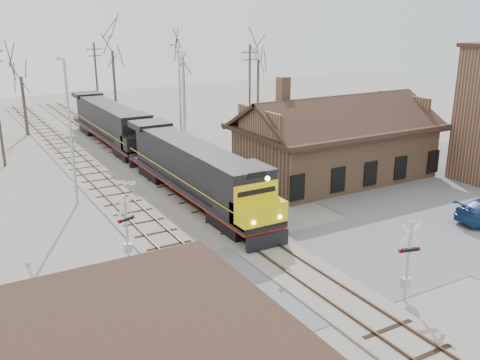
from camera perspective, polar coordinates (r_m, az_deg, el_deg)
name	(u,v)px	position (r m, az deg, el deg)	size (l,w,h in m)	color
ground	(300,272)	(27.20, 6.43, -9.77)	(140.00, 140.00, 0.00)	gray
road	(300,272)	(27.19, 6.43, -9.74)	(60.00, 9.00, 0.03)	#5C5C61
parking_lot	(470,192)	(41.95, 23.32, -1.22)	(22.00, 26.00, 0.03)	#5C5C61
track_main	(179,189)	(39.29, -6.55, -1.00)	(3.40, 90.00, 0.24)	gray
track_siding	(119,200)	(37.85, -12.81, -2.05)	(3.40, 90.00, 0.24)	gray
depot	(335,147)	(42.29, 10.10, 3.47)	(15.20, 9.31, 7.90)	#8D6748
locomotive_lead	(197,172)	(35.87, -4.62, 0.82)	(2.80, 18.76, 4.16)	black
locomotive_trailing	(112,124)	(53.25, -13.52, 5.85)	(2.80, 18.76, 3.94)	black
crossbuck_near	(408,264)	(24.96, 17.47, -8.51)	(1.07, 0.37, 3.80)	#A5A8AD
crossbuck_far	(127,231)	(27.93, -11.98, -5.35)	(1.01, 0.44, 3.68)	#A5A8AD
streetlight_a	(69,125)	(36.63, -17.73, 5.59)	(0.25, 2.04, 9.72)	#A5A8AD
streetlight_b	(179,94)	(48.73, -6.48, 9.11)	(0.25, 2.04, 9.85)	#A5A8AD
streetlight_c	(183,85)	(60.93, -6.12, 10.08)	(0.25, 2.04, 8.46)	#A5A8AD
utility_pole_b	(97,78)	(69.14, -15.06, 10.43)	(2.00, 0.24, 9.05)	#382D23
utility_pole_c	(250,85)	(60.52, 1.05, 10.13)	(2.00, 0.24, 9.11)	#382D23
tree_b	(20,67)	(60.33, -22.45, 11.08)	(4.09, 4.09, 10.01)	#382D23
tree_c	(111,39)	(67.59, -13.55, 14.40)	(5.41, 5.41, 13.24)	#382D23
tree_d	(183,47)	(65.53, -6.15, 13.88)	(4.88, 4.88, 11.96)	#382D23
tree_e	(258,51)	(70.72, 1.97, 13.58)	(4.44, 4.44, 10.88)	#382D23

